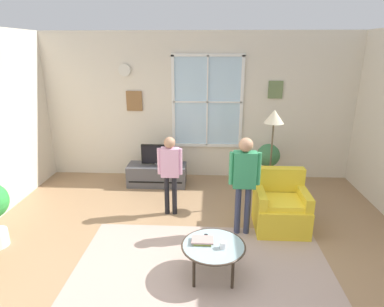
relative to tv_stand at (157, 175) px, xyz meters
The scene contains 14 objects.
ground_plane 2.63m from the tv_stand, 72.53° to the right, with size 6.85×6.71×0.02m, color #9E7A56.
back_wall 1.61m from the tv_stand, 37.94° to the left, with size 6.25×0.17×2.94m.
area_rug 2.74m from the tv_stand, 69.18° to the right, with size 3.19×1.93×0.01m, color tan.
tv_stand is the anchor object (origin of this frame).
television 0.43m from the tv_stand, 90.00° to the right, with size 0.59×0.08×0.42m.
armchair 2.60m from the tv_stand, 35.57° to the right, with size 0.76×0.74×0.87m.
coffee_table 2.90m from the tv_stand, 67.86° to the right, with size 0.76×0.76×0.42m.
book_stack 2.82m from the tv_stand, 69.92° to the right, with size 0.26×0.18×0.04m.
cup 3.00m from the tv_stand, 66.30° to the right, with size 0.08×0.08×0.08m, color white.
remote_near_books 2.75m from the tv_stand, 68.62° to the right, with size 0.04×0.14×0.02m, color black.
person_pink_shirt 1.40m from the tv_stand, 70.79° to the right, with size 0.40×0.18×1.31m.
person_green_shirt 2.40m from the tv_stand, 48.40° to the right, with size 0.44×0.20×1.46m.
potted_plant_by_window 2.21m from the tv_stand, ahead, with size 0.45×0.45×0.84m.
floor_lamp 2.50m from the tv_stand, 20.18° to the right, with size 0.32×0.32×1.67m.
Camera 1 is at (0.23, -3.49, 2.62)m, focal length 30.45 mm.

